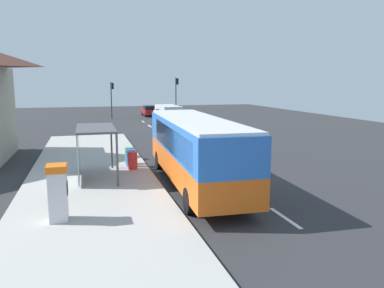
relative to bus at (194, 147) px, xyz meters
name	(u,v)px	position (x,y,z in m)	size (l,w,h in m)	color
ground_plane	(166,139)	(1.71, 14.96, -1.86)	(56.00, 92.00, 0.04)	#2D2D30
sidewalk_platform	(91,176)	(-4.69, 2.96, -1.75)	(6.20, 30.00, 0.18)	#ADAAA3
lane_stripe_seg_0	(285,218)	(1.96, -5.04, -1.84)	(0.16, 2.20, 0.01)	silver
lane_stripe_seg_1	(233,183)	(1.96, -0.04, -1.84)	(0.16, 2.20, 0.01)	silver
lane_stripe_seg_2	(203,162)	(1.96, 4.96, -1.84)	(0.16, 2.20, 0.01)	silver
lane_stripe_seg_3	(183,149)	(1.96, 9.96, -1.84)	(0.16, 2.20, 0.01)	silver
lane_stripe_seg_4	(169,139)	(1.96, 14.96, -1.84)	(0.16, 2.20, 0.01)	silver
lane_stripe_seg_5	(158,132)	(1.96, 19.96, -1.84)	(0.16, 2.20, 0.01)	silver
lane_stripe_seg_6	(150,126)	(1.96, 24.96, -1.84)	(0.16, 2.20, 0.01)	silver
lane_stripe_seg_7	(143,122)	(1.96, 29.96, -1.84)	(0.16, 2.20, 0.01)	silver
bus	(194,147)	(0.00, 0.00, 0.00)	(2.91, 11.09, 3.21)	orange
white_van	(168,114)	(3.91, 24.12, -0.50)	(2.10, 5.23, 2.30)	silver
sedan_near	(150,111)	(4.01, 37.52, -1.05)	(1.86, 4.41, 1.52)	#A51919
ticket_machine	(58,192)	(-5.84, -3.61, -0.67)	(0.66, 0.76, 1.94)	silver
recycling_bin_red	(133,160)	(-2.49, 3.49, -1.19)	(0.52, 0.52, 0.95)	red
recycling_bin_blue	(131,158)	(-2.49, 4.19, -1.19)	(0.52, 0.52, 0.95)	blue
recycling_bin_green	(130,156)	(-2.49, 4.89, -1.19)	(0.52, 0.52, 0.95)	green
traffic_light_near_side	(177,91)	(7.21, 34.06, 1.73)	(0.49, 0.28, 5.41)	#2D2D2D
traffic_light_far_side	(112,94)	(-1.39, 34.86, 1.38)	(0.49, 0.28, 4.83)	#2D2D2D
bus_shelter	(89,139)	(-4.70, 2.17, 0.25)	(1.80, 4.00, 2.50)	#4C4C51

